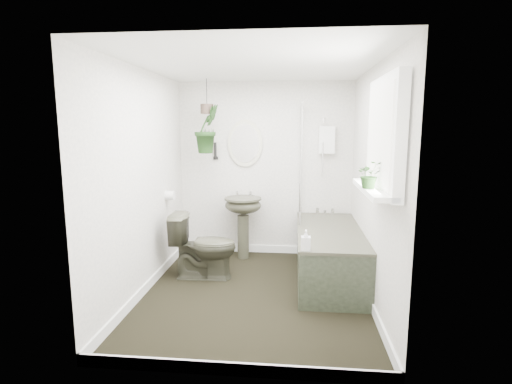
{
  "coord_description": "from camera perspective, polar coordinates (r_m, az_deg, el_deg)",
  "views": [
    {
      "loc": [
        0.4,
        -3.91,
        1.72
      ],
      "look_at": [
        0.0,
        0.15,
        1.05
      ],
      "focal_mm": 28.0,
      "sensor_mm": 36.0,
      "label": 1
    }
  ],
  "objects": [
    {
      "name": "bath_screen",
      "position": [
        4.92,
        6.44,
        4.15
      ],
      "size": [
        0.04,
        0.72,
        1.4
      ],
      "primitive_type": null,
      "color": "silver",
      "rests_on": "bathtub"
    },
    {
      "name": "window_recess",
      "position": [
        3.28,
        17.94,
        7.65
      ],
      "size": [
        0.08,
        1.0,
        0.9
      ],
      "primitive_type": "cube",
      "color": "white",
      "rests_on": "wall_right"
    },
    {
      "name": "wall_sconce",
      "position": [
        5.38,
        -5.83,
        5.89
      ],
      "size": [
        0.04,
        0.04,
        0.22
      ],
      "primitive_type": "cylinder",
      "color": "black",
      "rests_on": "wall_back"
    },
    {
      "name": "wall_left",
      "position": [
        4.24,
        -15.99,
        1.25
      ],
      "size": [
        0.02,
        2.8,
        2.3
      ],
      "primitive_type": "cube",
      "color": "white",
      "rests_on": "ground"
    },
    {
      "name": "skirting",
      "position": [
        4.27,
        -0.2,
        -13.7
      ],
      "size": [
        2.3,
        2.8,
        0.1
      ],
      "primitive_type": "cube",
      "color": "white",
      "rests_on": "floor"
    },
    {
      "name": "window_sill",
      "position": [
        3.3,
        16.39,
        0.4
      ],
      "size": [
        0.18,
        1.0,
        0.04
      ],
      "primitive_type": "cube",
      "color": "white",
      "rests_on": "wall_right"
    },
    {
      "name": "window_blinds",
      "position": [
        3.27,
        17.16,
        7.68
      ],
      "size": [
        0.01,
        0.86,
        0.76
      ],
      "primitive_type": "cube",
      "color": "white",
      "rests_on": "wall_right"
    },
    {
      "name": "soap_bottle",
      "position": [
        3.77,
        7.13,
        -6.83
      ],
      "size": [
        0.09,
        0.09,
        0.19
      ],
      "primitive_type": "imported",
      "rotation": [
        0.0,
        0.0,
        -0.0
      ],
      "color": "#342E2D",
      "rests_on": "bathtub"
    },
    {
      "name": "ceiling",
      "position": [
        3.97,
        -0.22,
        17.88
      ],
      "size": [
        2.3,
        2.8,
        0.02
      ],
      "primitive_type": "cube",
      "color": "white",
      "rests_on": "ground"
    },
    {
      "name": "hanging_plant",
      "position": [
        5.08,
        -6.96,
        8.96
      ],
      "size": [
        0.42,
        0.43,
        0.61
      ],
      "primitive_type": "imported",
      "rotation": [
        0.0,
        0.0,
        0.9
      ],
      "color": "black",
      "rests_on": "ceiling"
    },
    {
      "name": "sill_plant",
      "position": [
        3.18,
        15.93,
        2.42
      ],
      "size": [
        0.22,
        0.19,
        0.22
      ],
      "primitive_type": "imported",
      "rotation": [
        0.0,
        0.0,
        0.15
      ],
      "color": "black",
      "rests_on": "window_sill"
    },
    {
      "name": "wall_back",
      "position": [
        5.36,
        1.32,
        3.24
      ],
      "size": [
        2.3,
        0.02,
        2.3
      ],
      "primitive_type": "cube",
      "color": "white",
      "rests_on": "ground"
    },
    {
      "name": "toilet",
      "position": [
        4.64,
        -7.47,
        -7.62
      ],
      "size": [
        0.75,
        0.44,
        0.75
      ],
      "primitive_type": "imported",
      "rotation": [
        0.0,
        0.0,
        1.6
      ],
      "color": "#373729",
      "rests_on": "floor"
    },
    {
      "name": "floor",
      "position": [
        4.29,
        -0.2,
        -14.44
      ],
      "size": [
        2.3,
        2.8,
        0.02
      ],
      "primitive_type": "cube",
      "color": "black",
      "rests_on": "ground"
    },
    {
      "name": "shower_box",
      "position": [
        5.26,
        10.07,
        7.35
      ],
      "size": [
        0.2,
        0.1,
        0.35
      ],
      "primitive_type": "cube",
      "color": "white",
      "rests_on": "wall_back"
    },
    {
      "name": "hanging_pot",
      "position": [
        5.08,
        -7.02,
        11.69
      ],
      "size": [
        0.16,
        0.16,
        0.12
      ],
      "primitive_type": "cylinder",
      "color": "#3A2C24",
      "rests_on": "ceiling"
    },
    {
      "name": "toilet_roll_holder",
      "position": [
        4.91,
        -12.23,
        -0.48
      ],
      "size": [
        0.11,
        0.11,
        0.11
      ],
      "primitive_type": "cylinder",
      "rotation": [
        0.0,
        1.57,
        0.0
      ],
      "color": "white",
      "rests_on": "wall_left"
    },
    {
      "name": "wall_right",
      "position": [
        4.02,
        16.47,
        0.79
      ],
      "size": [
        0.02,
        2.8,
        2.3
      ],
      "primitive_type": "cube",
      "color": "white",
      "rests_on": "ground"
    },
    {
      "name": "wall_front",
      "position": [
        2.59,
        -3.39,
        -3.42
      ],
      "size": [
        2.3,
        0.02,
        2.3
      ],
      "primitive_type": "cube",
      "color": "white",
      "rests_on": "ground"
    },
    {
      "name": "pedestal_sink",
      "position": [
        5.25,
        -1.85,
        -5.14
      ],
      "size": [
        0.56,
        0.51,
        0.82
      ],
      "primitive_type": null,
      "rotation": [
        0.0,
        0.0,
        -0.24
      ],
      "color": "#373729",
      "rests_on": "floor"
    },
    {
      "name": "bathtub",
      "position": [
        4.65,
        10.41,
        -8.73
      ],
      "size": [
        0.72,
        1.72,
        0.58
      ],
      "primitive_type": null,
      "color": "#373729",
      "rests_on": "floor"
    },
    {
      "name": "oval_mirror",
      "position": [
        5.32,
        -1.57,
        6.97
      ],
      "size": [
        0.46,
        0.03,
        0.62
      ],
      "primitive_type": "ellipsoid",
      "color": "beige",
      "rests_on": "wall_back"
    }
  ]
}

